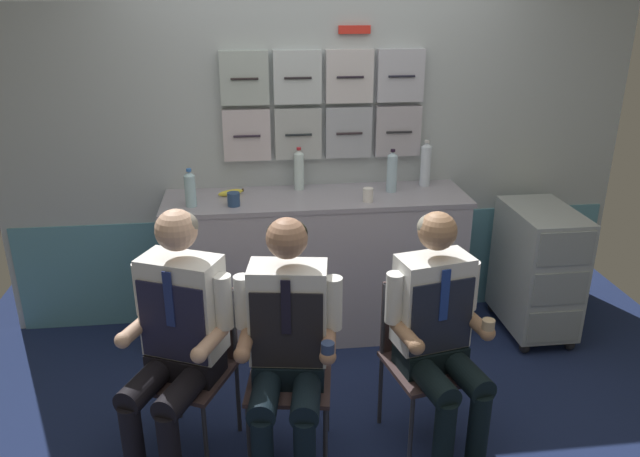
{
  "coord_description": "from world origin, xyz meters",
  "views": [
    {
      "loc": [
        -0.47,
        -2.61,
        2.21
      ],
      "look_at": [
        -0.12,
        0.28,
        1.08
      ],
      "focal_mm": 34.51,
      "sensor_mm": 36.0,
      "label": 1
    }
  ],
  "objects_px": {
    "service_trolley": "(537,268)",
    "crew_member_left": "(176,331)",
    "crew_member_center": "(287,341)",
    "folding_chair_center": "(291,355)",
    "water_bottle_short": "(426,164)",
    "snack_banana": "(231,193)",
    "espresso_cup_small": "(368,195)",
    "crew_member_near_trolley": "(439,329)",
    "folding_chair_near_trolley": "(421,342)",
    "folding_chair_left": "(195,349)"
  },
  "relations": [
    {
      "from": "service_trolley",
      "to": "crew_member_left",
      "type": "height_order",
      "value": "crew_member_left"
    },
    {
      "from": "crew_member_center",
      "to": "crew_member_left",
      "type": "bearing_deg",
      "value": 166.41
    },
    {
      "from": "folding_chair_center",
      "to": "crew_member_center",
      "type": "relative_size",
      "value": 0.66
    },
    {
      "from": "water_bottle_short",
      "to": "service_trolley",
      "type": "bearing_deg",
      "value": -23.95
    },
    {
      "from": "crew_member_center",
      "to": "water_bottle_short",
      "type": "height_order",
      "value": "water_bottle_short"
    },
    {
      "from": "water_bottle_short",
      "to": "snack_banana",
      "type": "xyz_separation_m",
      "value": [
        -1.29,
        -0.07,
        -0.13
      ]
    },
    {
      "from": "service_trolley",
      "to": "snack_banana",
      "type": "relative_size",
      "value": 5.12
    },
    {
      "from": "service_trolley",
      "to": "espresso_cup_small",
      "type": "xyz_separation_m",
      "value": [
        -1.16,
        0.03,
        0.55
      ]
    },
    {
      "from": "folding_chair_center",
      "to": "snack_banana",
      "type": "relative_size",
      "value": 4.91
    },
    {
      "from": "snack_banana",
      "to": "service_trolley",
      "type": "bearing_deg",
      "value": -7.14
    },
    {
      "from": "service_trolley",
      "to": "water_bottle_short",
      "type": "height_order",
      "value": "water_bottle_short"
    },
    {
      "from": "crew_member_left",
      "to": "crew_member_center",
      "type": "relative_size",
      "value": 1.02
    },
    {
      "from": "crew_member_near_trolley",
      "to": "water_bottle_short",
      "type": "distance_m",
      "value": 1.46
    },
    {
      "from": "crew_member_center",
      "to": "folding_chair_near_trolley",
      "type": "bearing_deg",
      "value": 15.7
    },
    {
      "from": "crew_member_near_trolley",
      "to": "water_bottle_short",
      "type": "relative_size",
      "value": 4.08
    },
    {
      "from": "service_trolley",
      "to": "snack_banana",
      "type": "height_order",
      "value": "snack_banana"
    },
    {
      "from": "crew_member_center",
      "to": "snack_banana",
      "type": "xyz_separation_m",
      "value": [
        -0.26,
        1.33,
        0.3
      ]
    },
    {
      "from": "folding_chair_center",
      "to": "espresso_cup_small",
      "type": "bearing_deg",
      "value": 59.52
    },
    {
      "from": "crew_member_center",
      "to": "snack_banana",
      "type": "relative_size",
      "value": 7.39
    },
    {
      "from": "crew_member_center",
      "to": "crew_member_near_trolley",
      "type": "xyz_separation_m",
      "value": [
        0.73,
        0.04,
        -0.01
      ]
    },
    {
      "from": "water_bottle_short",
      "to": "espresso_cup_small",
      "type": "xyz_separation_m",
      "value": [
        -0.44,
        -0.29,
        -0.1
      ]
    },
    {
      "from": "folding_chair_center",
      "to": "folding_chair_near_trolley",
      "type": "height_order",
      "value": "same"
    },
    {
      "from": "service_trolley",
      "to": "crew_member_left",
      "type": "distance_m",
      "value": 2.47
    },
    {
      "from": "folding_chair_center",
      "to": "espresso_cup_small",
      "type": "xyz_separation_m",
      "value": [
        0.56,
        0.95,
        0.5
      ]
    },
    {
      "from": "folding_chair_center",
      "to": "snack_banana",
      "type": "height_order",
      "value": "snack_banana"
    },
    {
      "from": "service_trolley",
      "to": "water_bottle_short",
      "type": "relative_size",
      "value": 2.86
    },
    {
      "from": "folding_chair_left",
      "to": "crew_member_near_trolley",
      "type": "relative_size",
      "value": 0.67
    },
    {
      "from": "crew_member_left",
      "to": "snack_banana",
      "type": "height_order",
      "value": "crew_member_left"
    },
    {
      "from": "crew_member_center",
      "to": "folding_chair_left",
      "type": "bearing_deg",
      "value": 149.14
    },
    {
      "from": "folding_chair_near_trolley",
      "to": "snack_banana",
      "type": "xyz_separation_m",
      "value": [
        -0.96,
        1.14,
        0.48
      ]
    },
    {
      "from": "folding_chair_left",
      "to": "folding_chair_center",
      "type": "xyz_separation_m",
      "value": [
        0.47,
        -0.11,
        0.0
      ]
    },
    {
      "from": "crew_member_near_trolley",
      "to": "folding_chair_left",
      "type": "bearing_deg",
      "value": 169.05
    },
    {
      "from": "service_trolley",
      "to": "folding_chair_near_trolley",
      "type": "relative_size",
      "value": 1.04
    },
    {
      "from": "crew_member_center",
      "to": "espresso_cup_small",
      "type": "xyz_separation_m",
      "value": [
        0.59,
        1.11,
        0.32
      ]
    },
    {
      "from": "crew_member_left",
      "to": "espresso_cup_small",
      "type": "bearing_deg",
      "value": 41.9
    },
    {
      "from": "crew_member_near_trolley",
      "to": "water_bottle_short",
      "type": "xyz_separation_m",
      "value": [
        0.3,
        1.36,
        0.43
      ]
    },
    {
      "from": "crew_member_near_trolley",
      "to": "snack_banana",
      "type": "distance_m",
      "value": 1.66
    },
    {
      "from": "folding_chair_near_trolley",
      "to": "crew_member_center",
      "type": "bearing_deg",
      "value": -164.3
    },
    {
      "from": "folding_chair_center",
      "to": "crew_member_center",
      "type": "bearing_deg",
      "value": -98.8
    },
    {
      "from": "crew_member_near_trolley",
      "to": "snack_banana",
      "type": "height_order",
      "value": "crew_member_near_trolley"
    },
    {
      "from": "folding_chair_left",
      "to": "crew_member_near_trolley",
      "type": "xyz_separation_m",
      "value": [
        1.18,
        -0.23,
        0.17
      ]
    },
    {
      "from": "espresso_cup_small",
      "to": "snack_banana",
      "type": "xyz_separation_m",
      "value": [
        -0.85,
        0.22,
        -0.03
      ]
    },
    {
      "from": "folding_chair_left",
      "to": "crew_member_near_trolley",
      "type": "height_order",
      "value": "crew_member_near_trolley"
    },
    {
      "from": "crew_member_left",
      "to": "espresso_cup_small",
      "type": "xyz_separation_m",
      "value": [
        1.1,
        0.99,
        0.31
      ]
    },
    {
      "from": "service_trolley",
      "to": "folding_chair_near_trolley",
      "type": "bearing_deg",
      "value": -139.74
    },
    {
      "from": "crew_member_left",
      "to": "folding_chair_center",
      "type": "distance_m",
      "value": 0.57
    },
    {
      "from": "service_trolley",
      "to": "espresso_cup_small",
      "type": "height_order",
      "value": "espresso_cup_small"
    },
    {
      "from": "service_trolley",
      "to": "folding_chair_center",
      "type": "xyz_separation_m",
      "value": [
        -1.72,
        -0.92,
        0.05
      ]
    },
    {
      "from": "crew_member_left",
      "to": "folding_chair_near_trolley",
      "type": "bearing_deg",
      "value": 3.41
    },
    {
      "from": "service_trolley",
      "to": "folding_chair_left",
      "type": "height_order",
      "value": "service_trolley"
    }
  ]
}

